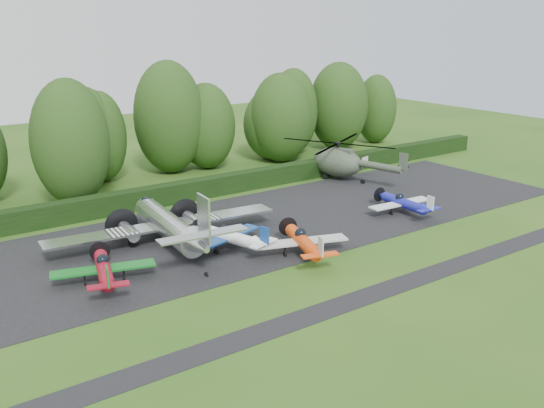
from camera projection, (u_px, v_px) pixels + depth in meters
ground at (304, 269)px, 44.89m from camera, size 160.00×160.00×0.00m
apron at (233, 232)px, 52.70m from camera, size 70.00×18.00×0.01m
taxiway_verge at (360, 299)px, 40.20m from camera, size 70.00×2.00×0.00m
hedgerow at (176, 202)px, 61.29m from camera, size 90.00×1.60×2.00m
transport_plane at (169, 226)px, 49.04m from camera, size 19.57×15.01×6.27m
light_plane_red at (104, 269)px, 42.04m from camera, size 7.18×7.55×2.76m
light_plane_white at (230, 237)px, 48.30m from camera, size 7.17×7.54×2.76m
light_plane_orange at (303, 242)px, 47.09m from camera, size 7.50×7.89×2.88m
light_plane_blue at (404, 203)px, 57.32m from camera, size 6.82×7.17×2.62m
helicopter at (338, 159)px, 69.47m from camera, size 13.35×15.63×4.30m
sign_board at (368, 160)px, 74.60m from camera, size 2.87×0.11×1.62m
tree_1 at (338, 106)px, 84.60m from camera, size 8.23×8.23×12.16m
tree_2 at (70, 143)px, 58.81m from camera, size 7.53×7.53×12.50m
tree_3 at (376, 109)px, 89.21m from camera, size 5.96×5.96×10.05m
tree_6 at (293, 111)px, 82.04m from camera, size 6.71×6.71×11.52m
tree_7 at (281, 118)px, 77.04m from camera, size 7.90×7.90×11.39m
tree_8 at (206, 126)px, 73.69m from camera, size 7.07×7.07×10.48m
tree_10 at (169, 117)px, 71.27m from camera, size 8.28×8.28×13.30m
tree_11 at (88, 136)px, 66.50m from camera, size 6.05×6.05×10.82m
tree_12 at (273, 124)px, 78.45m from camera, size 7.60×7.60×9.36m
tree_13 at (100, 137)px, 67.53m from camera, size 5.79×5.79×10.29m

